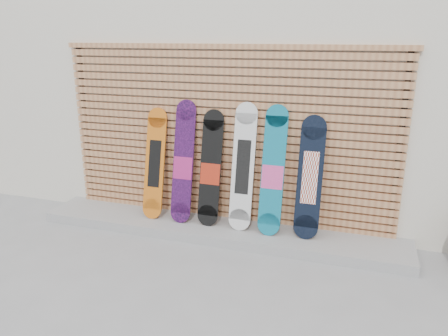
# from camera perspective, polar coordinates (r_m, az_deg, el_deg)

# --- Properties ---
(ground) EXTENTS (80.00, 80.00, 0.00)m
(ground) POSITION_cam_1_polar(r_m,az_deg,el_deg) (4.93, -1.70, -12.07)
(ground) COLOR gray
(ground) RESTS_ON ground
(building) EXTENTS (12.00, 5.00, 3.60)m
(building) POSITION_cam_1_polar(r_m,az_deg,el_deg) (7.63, 10.89, 12.29)
(building) COLOR beige
(building) RESTS_ON ground
(concrete_step) EXTENTS (4.60, 0.70, 0.12)m
(concrete_step) POSITION_cam_1_polar(r_m,az_deg,el_deg) (5.52, -0.80, -8.02)
(concrete_step) COLOR gray
(concrete_step) RESTS_ON ground
(slat_wall) EXTENTS (4.26, 0.08, 2.29)m
(slat_wall) POSITION_cam_1_polar(r_m,az_deg,el_deg) (5.40, 0.14, 4.34)
(slat_wall) COLOR #AB6F47
(slat_wall) RESTS_ON ground
(snowboard_0) EXTENTS (0.26, 0.36, 1.39)m
(snowboard_0) POSITION_cam_1_polar(r_m,az_deg,el_deg) (5.65, -9.02, 0.57)
(snowboard_0) COLOR #C66215
(snowboard_0) RESTS_ON concrete_step
(snowboard_1) EXTENTS (0.26, 0.36, 1.51)m
(snowboard_1) POSITION_cam_1_polar(r_m,az_deg,el_deg) (5.47, -5.34, 0.69)
(snowboard_1) COLOR black
(snowboard_1) RESTS_ON concrete_step
(snowboard_2) EXTENTS (0.26, 0.34, 1.41)m
(snowboard_2) POSITION_cam_1_polar(r_m,az_deg,el_deg) (5.36, -1.76, -0.13)
(snowboard_2) COLOR black
(snowboard_2) RESTS_ON concrete_step
(snowboard_3) EXTENTS (0.27, 0.35, 1.52)m
(snowboard_3) POSITION_cam_1_polar(r_m,az_deg,el_deg) (5.22, 2.51, 0.13)
(snowboard_3) COLOR silver
(snowboard_3) RESTS_ON concrete_step
(snowboard_4) EXTENTS (0.27, 0.37, 1.51)m
(snowboard_4) POSITION_cam_1_polar(r_m,az_deg,el_deg) (5.13, 6.40, -0.47)
(snowboard_4) COLOR #0E6C87
(snowboard_4) RESTS_ON concrete_step
(snowboard_5) EXTENTS (0.29, 0.34, 1.41)m
(snowboard_5) POSITION_cam_1_polar(r_m,az_deg,el_deg) (5.10, 11.16, -1.25)
(snowboard_5) COLOR black
(snowboard_5) RESTS_ON concrete_step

